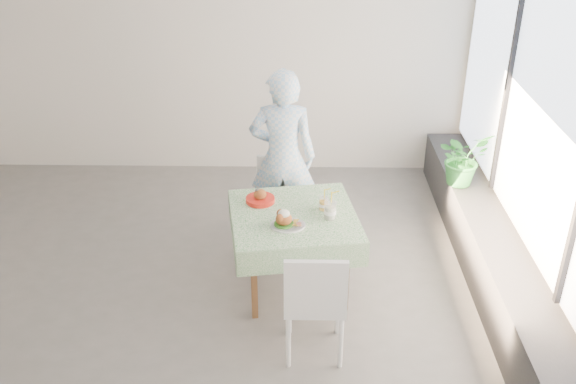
{
  "coord_description": "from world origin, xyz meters",
  "views": [
    {
      "loc": [
        1.08,
        -4.67,
        3.42
      ],
      "look_at": [
        0.99,
        0.07,
        0.93
      ],
      "focal_mm": 40.0,
      "sensor_mm": 36.0,
      "label": 1
    }
  ],
  "objects_px": {
    "chair_far": "(272,216)",
    "potted_plant": "(463,158)",
    "main_dish": "(286,221)",
    "juice_cup_orange": "(324,204)",
    "diner": "(283,157)",
    "chair_near": "(314,320)",
    "cafe_table": "(294,243)"
  },
  "relations": [
    {
      "from": "main_dish",
      "to": "juice_cup_orange",
      "type": "xyz_separation_m",
      "value": [
        0.32,
        0.28,
        0.01
      ]
    },
    {
      "from": "chair_far",
      "to": "chair_near",
      "type": "bearing_deg",
      "value": -76.82
    },
    {
      "from": "chair_far",
      "to": "juice_cup_orange",
      "type": "bearing_deg",
      "value": -56.94
    },
    {
      "from": "potted_plant",
      "to": "chair_far",
      "type": "bearing_deg",
      "value": -171.46
    },
    {
      "from": "potted_plant",
      "to": "main_dish",
      "type": "bearing_deg",
      "value": -143.13
    },
    {
      "from": "cafe_table",
      "to": "chair_far",
      "type": "xyz_separation_m",
      "value": [
        -0.22,
        0.81,
        -0.21
      ]
    },
    {
      "from": "chair_far",
      "to": "potted_plant",
      "type": "relative_size",
      "value": 1.5
    },
    {
      "from": "cafe_table",
      "to": "diner",
      "type": "height_order",
      "value": "diner"
    },
    {
      "from": "main_dish",
      "to": "cafe_table",
      "type": "bearing_deg",
      "value": 72.29
    },
    {
      "from": "potted_plant",
      "to": "diner",
      "type": "bearing_deg",
      "value": -172.65
    },
    {
      "from": "chair_far",
      "to": "diner",
      "type": "height_order",
      "value": "diner"
    },
    {
      "from": "diner",
      "to": "main_dish",
      "type": "distance_m",
      "value": 1.07
    },
    {
      "from": "main_dish",
      "to": "potted_plant",
      "type": "relative_size",
      "value": 0.53
    },
    {
      "from": "diner",
      "to": "juice_cup_orange",
      "type": "height_order",
      "value": "diner"
    },
    {
      "from": "chair_near",
      "to": "diner",
      "type": "relative_size",
      "value": 0.55
    },
    {
      "from": "cafe_table",
      "to": "diner",
      "type": "distance_m",
      "value": 0.96
    },
    {
      "from": "main_dish",
      "to": "potted_plant",
      "type": "xyz_separation_m",
      "value": [
        1.72,
        1.29,
        -0.02
      ]
    },
    {
      "from": "chair_near",
      "to": "main_dish",
      "type": "height_order",
      "value": "chair_near"
    },
    {
      "from": "juice_cup_orange",
      "to": "main_dish",
      "type": "bearing_deg",
      "value": -138.15
    },
    {
      "from": "chair_near",
      "to": "diner",
      "type": "xyz_separation_m",
      "value": [
        -0.28,
        1.7,
        0.58
      ]
    },
    {
      "from": "juice_cup_orange",
      "to": "potted_plant",
      "type": "xyz_separation_m",
      "value": [
        1.4,
        1.01,
        -0.02
      ]
    },
    {
      "from": "chair_far",
      "to": "chair_near",
      "type": "height_order",
      "value": "chair_near"
    },
    {
      "from": "cafe_table",
      "to": "chair_near",
      "type": "relative_size",
      "value": 1.24
    },
    {
      "from": "chair_far",
      "to": "potted_plant",
      "type": "xyz_separation_m",
      "value": [
        1.88,
        0.28,
        0.52
      ]
    },
    {
      "from": "cafe_table",
      "to": "juice_cup_orange",
      "type": "distance_m",
      "value": 0.43
    },
    {
      "from": "diner",
      "to": "main_dish",
      "type": "bearing_deg",
      "value": 94.93
    },
    {
      "from": "chair_near",
      "to": "potted_plant",
      "type": "distance_m",
      "value": 2.48
    },
    {
      "from": "cafe_table",
      "to": "chair_far",
      "type": "bearing_deg",
      "value": 105.21
    },
    {
      "from": "chair_far",
      "to": "potted_plant",
      "type": "height_order",
      "value": "potted_plant"
    },
    {
      "from": "cafe_table",
      "to": "diner",
      "type": "relative_size",
      "value": 0.68
    },
    {
      "from": "diner",
      "to": "potted_plant",
      "type": "relative_size",
      "value": 3.18
    },
    {
      "from": "chair_near",
      "to": "chair_far",
      "type": "bearing_deg",
      "value": 103.18
    }
  ]
}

